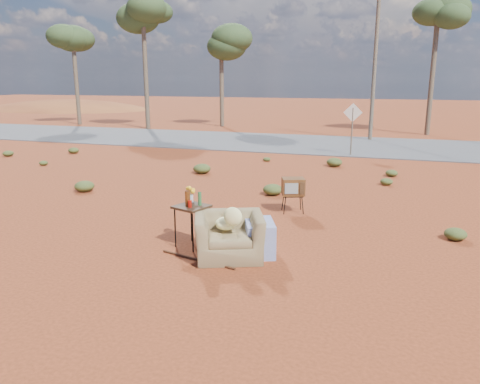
% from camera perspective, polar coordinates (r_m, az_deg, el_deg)
% --- Properties ---
extents(ground, '(140.00, 140.00, 0.00)m').
position_cam_1_polar(ground, '(9.23, -3.02, -6.46)').
color(ground, '#993E1E').
rests_on(ground, ground).
extents(highway, '(140.00, 7.00, 0.04)m').
position_cam_1_polar(highway, '(23.50, 10.33, 5.74)').
color(highway, '#565659').
rests_on(highway, ground).
extents(dirt_mound, '(26.00, 18.00, 2.00)m').
position_cam_1_polar(dirt_mound, '(53.66, -20.34, 9.45)').
color(dirt_mound, '#A15A27').
rests_on(dirt_mound, ground).
extents(armchair, '(1.58, 1.38, 1.07)m').
position_cam_1_polar(armchair, '(8.50, -0.62, -4.68)').
color(armchair, olive).
rests_on(armchair, ground).
extents(tv_unit, '(0.64, 0.58, 0.85)m').
position_cam_1_polar(tv_unit, '(11.32, 6.49, 0.60)').
color(tv_unit, black).
rests_on(tv_unit, ground).
extents(side_table, '(0.72, 0.72, 1.14)m').
position_cam_1_polar(side_table, '(8.99, -5.97, -1.42)').
color(side_table, '#3A2615').
rests_on(side_table, ground).
extents(rusty_bar, '(1.56, 0.44, 0.04)m').
position_cam_1_polar(rusty_bar, '(8.48, -5.18, -8.21)').
color(rusty_bar, '#472713').
rests_on(rusty_bar, ground).
extents(road_sign, '(0.78, 0.06, 2.19)m').
position_cam_1_polar(road_sign, '(20.21, 13.55, 8.56)').
color(road_sign, brown).
rests_on(road_sign, ground).
extents(eucalyptus_far_left, '(3.20, 3.20, 7.10)m').
position_cam_1_polar(eucalyptus_far_left, '(35.26, -19.73, 17.42)').
color(eucalyptus_far_left, brown).
rests_on(eucalyptus_far_left, ground).
extents(eucalyptus_left, '(3.20, 3.20, 8.10)m').
position_cam_1_polar(eucalyptus_left, '(31.25, -11.74, 20.29)').
color(eucalyptus_left, brown).
rests_on(eucalyptus_left, ground).
extents(eucalyptus_near_left, '(3.20, 3.20, 6.60)m').
position_cam_1_polar(eucalyptus_near_left, '(32.15, -2.30, 17.72)').
color(eucalyptus_near_left, brown).
rests_on(eucalyptus_near_left, ground).
extents(eucalyptus_center, '(3.20, 3.20, 7.60)m').
position_cam_1_polar(eucalyptus_center, '(29.31, 22.97, 19.03)').
color(eucalyptus_center, brown).
rests_on(eucalyptus_center, ground).
extents(utility_pole_center, '(1.40, 0.20, 8.00)m').
position_cam_1_polar(utility_pole_center, '(25.61, 16.15, 15.34)').
color(utility_pole_center, brown).
rests_on(utility_pole_center, ground).
extents(scrub_patch, '(17.49, 8.07, 0.33)m').
position_cam_1_polar(scrub_patch, '(13.44, 0.46, 0.63)').
color(scrub_patch, '#4A5826').
rests_on(scrub_patch, ground).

